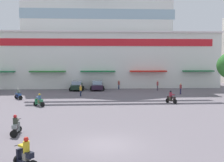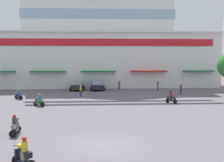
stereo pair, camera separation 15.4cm
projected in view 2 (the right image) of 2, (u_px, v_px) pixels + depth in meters
ground_plane at (100, 107)px, 30.03m from camera, size 128.00×128.00×0.00m
colonial_building at (98, 42)px, 52.63m from camera, size 43.42×17.79×19.67m
parked_car_0 at (77, 86)px, 45.00m from camera, size 2.47×4.22×1.50m
parked_car_1 at (98, 85)px, 45.05m from camera, size 2.41×4.06×1.57m
scooter_rider_1 at (15, 126)px, 19.14m from camera, size 0.58×1.44×1.50m
scooter_rider_2 at (24, 155)px, 13.48m from camera, size 1.35×1.29×1.60m
scooter_rider_4 at (39, 101)px, 30.27m from camera, size 1.36×1.27×1.48m
scooter_rider_5 at (171, 98)px, 32.33m from camera, size 1.18×1.36×1.52m
scooter_rider_6 at (19, 95)px, 35.37m from camera, size 1.24×1.33×1.50m
pedestrian_1 at (81, 90)px, 37.98m from camera, size 0.46×0.46×1.59m
pedestrian_2 at (181, 88)px, 39.88m from camera, size 0.47×0.47×1.64m
pedestrian_3 at (158, 85)px, 43.94m from camera, size 0.38×0.38×1.71m
pedestrian_4 at (119, 84)px, 46.14m from camera, size 0.42×0.42×1.56m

